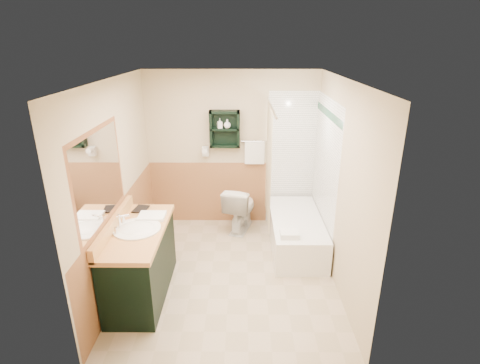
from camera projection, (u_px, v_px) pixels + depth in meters
The scene contains 25 objects.
floor at pixel (229, 273), 4.79m from camera, with size 3.00×3.00×0.00m, color #BFA98B.
back_wall at pixel (232, 150), 5.78m from camera, with size 2.60×0.04×2.40m, color beige.
left_wall at pixel (116, 185), 4.37m from camera, with size 0.04×3.00×2.40m, color beige.
right_wall at pixel (342, 186), 4.35m from camera, with size 0.04×3.00×2.40m, color beige.
ceiling at pixel (227, 78), 3.93m from camera, with size 2.60×3.00×0.04m, color white.
wainscot_left at pixel (125, 238), 4.62m from camera, with size 2.98×2.98×1.00m, color #B77A4A, non-canonical shape.
wainscot_back at pixel (232, 192), 6.00m from camera, with size 2.58×2.58×1.00m, color #B77A4A, non-canonical shape.
mirror_frame at pixel (100, 177), 3.75m from camera, with size 1.30×1.30×1.00m, color #975531, non-canonical shape.
mirror_glass at pixel (100, 177), 3.75m from camera, with size 1.20×1.20×0.90m, color white, non-canonical shape.
tile_right at pixel (324, 176), 5.11m from camera, with size 1.50×1.50×2.10m, color white, non-canonical shape.
tile_back at pixel (298, 160), 5.79m from camera, with size 0.95×0.95×2.10m, color white, non-canonical shape.
tile_accent at pixel (328, 114), 4.80m from camera, with size 1.50×1.50×0.10m, color #13452C, non-canonical shape.
wall_shelf at pixel (225, 129), 5.55m from camera, with size 0.45×0.15×0.55m, color black.
hair_dryer at pixel (205, 151), 5.70m from camera, with size 0.10×0.24×0.18m, color silver, non-canonical shape.
towel_bar at pixel (255, 141), 5.66m from camera, with size 0.40×0.06×0.40m, color white, non-canonical shape.
curtain_rod at pixel (271, 106), 4.77m from camera, with size 0.03×0.03×1.60m, color silver.
shower_curtain at pixel (268, 165), 5.24m from camera, with size 1.05×1.05×1.70m, color beige, non-canonical shape.
vanity at pixel (141, 262), 4.26m from camera, with size 0.59×1.33×0.84m, color black.
bathtub at pixel (296, 232), 5.31m from camera, with size 0.69×1.50×0.46m, color white.
toilet at pixel (240, 208), 5.79m from camera, with size 0.40×0.72×0.71m, color white.
counter_towel at pixel (152, 216), 4.37m from camera, with size 0.31×0.24×0.04m, color white.
vanity_book at pixel (134, 201), 4.55m from camera, with size 0.16×0.02×0.22m, color black.
tub_towel at pixel (289, 234), 4.71m from camera, with size 0.23×0.20×0.07m, color white.
soap_bottle_a at pixel (220, 126), 5.53m from camera, with size 0.07×0.15×0.07m, color white.
soap_bottle_b at pixel (227, 125), 5.52m from camera, with size 0.10×0.13×0.10m, color white.
Camera 1 is at (0.16, -4.06, 2.80)m, focal length 28.00 mm.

